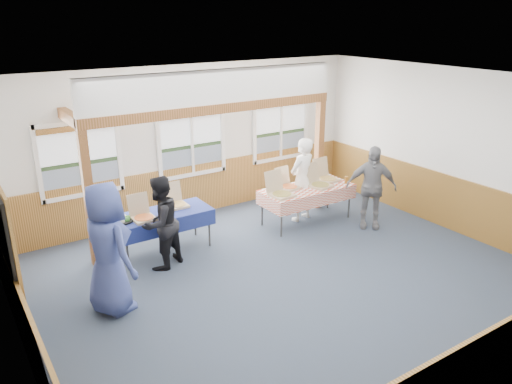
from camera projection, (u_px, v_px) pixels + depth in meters
floor at (289, 279)px, 8.25m from camera, size 8.00×8.00×0.00m
ceiling at (294, 83)px, 7.17m from camera, size 8.00×8.00×0.00m
wall_back at (191, 142)px, 10.46m from camera, size 8.00×0.00×8.00m
wall_front at (505, 286)px, 4.96m from camera, size 8.00×0.00×8.00m
wall_left at (10, 252)px, 5.64m from camera, size 0.00×8.00×8.00m
wall_right at (454, 151)px, 9.78m from camera, size 0.00×8.00×8.00m
wainscot_back at (194, 190)px, 10.80m from camera, size 7.98×0.05×1.10m
wainscot_front at (486, 371)px, 5.33m from camera, size 7.98×0.05×1.10m
wainscot_left at (27, 330)px, 6.01m from camera, size 0.05×6.98×1.10m
wainscot_right at (447, 201)px, 10.12m from camera, size 0.05×6.98×1.10m
cased_opening at (9, 263)px, 6.56m from camera, size 0.06×1.30×2.10m
window_left at (79, 155)px, 9.21m from camera, size 1.56×0.10×1.46m
window_mid at (192, 139)px, 10.40m from camera, size 1.56×0.10×1.46m
window_right at (281, 126)px, 11.59m from camera, size 1.56×0.10×1.46m
post_left at (89, 200)px, 8.36m from camera, size 0.15×0.15×2.40m
post_right at (319, 156)px, 10.94m from camera, size 0.15×0.15×2.40m
cross_beam at (218, 108)px, 9.22m from camera, size 5.15×0.18×0.18m
table_left at (162, 216)px, 9.03m from camera, size 1.83×0.95×0.76m
table_right at (307, 190)px, 10.31m from camera, size 2.14×1.63×0.76m
pizza_box_a at (143, 216)px, 8.69m from camera, size 0.39×0.47×0.41m
pizza_box_b at (176, 203)px, 9.29m from camera, size 0.38×0.47×0.41m
pizza_box_c at (280, 192)px, 9.81m from camera, size 0.46×0.55×0.46m
pizza_box_d at (288, 185)px, 10.24m from camera, size 0.41×0.49×0.41m
pizza_box_e at (319, 183)px, 10.34m from camera, size 0.50×0.57×0.45m
pizza_box_f at (327, 177)px, 10.72m from camera, size 0.43×0.51×0.45m
veggie_tray at (122, 220)px, 8.61m from camera, size 0.41×0.41×0.09m
drink_glass at (346, 180)px, 10.51m from camera, size 0.07×0.07×0.15m
woman_white at (302, 180)px, 10.37m from camera, size 0.73×0.56×1.77m
woman_black at (160, 223)px, 8.41m from camera, size 0.98×0.90×1.64m
man_blue at (108, 249)px, 7.10m from camera, size 0.86×1.10×1.98m
person_grey at (371, 187)px, 10.02m from camera, size 1.03×0.97×1.71m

